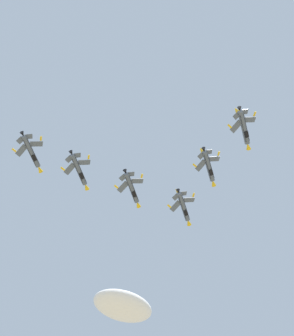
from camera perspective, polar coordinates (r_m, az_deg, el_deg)
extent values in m
ellipsoid|color=white|center=(363.02, -2.69, -15.00)|extent=(41.96, 26.08, 13.49)
cylinder|color=#4C5666|center=(181.23, 4.05, -4.29)|extent=(9.32, 10.03, 1.70)
cube|color=#232833|center=(180.86, 4.10, -4.36)|extent=(7.88, 8.47, 0.85)
cone|color=yellow|center=(185.52, 4.61, -5.99)|extent=(2.77, 2.83, 1.56)
cone|color=black|center=(177.35, 3.50, -2.61)|extent=(2.08, 2.10, 1.36)
ellipsoid|color=#192333|center=(183.29, 4.18, -4.83)|extent=(3.19, 3.31, 1.40)
cube|color=black|center=(181.87, 4.32, -4.94)|extent=(2.45, 2.51, 1.15)
cube|color=#4C5666|center=(179.74, 3.18, -4.23)|extent=(3.15, 4.44, 1.57)
cube|color=yellow|center=(178.78, 2.48, -4.23)|extent=(1.71, 1.11, 0.41)
cube|color=#4C5666|center=(180.62, 4.66, -3.54)|extent=(4.38, 2.83, 1.57)
cube|color=yellow|center=(180.37, 5.17, -2.98)|extent=(0.98, 1.70, 0.41)
cube|color=#4C5666|center=(178.03, 3.20, -3.23)|extent=(2.46, 2.66, 0.87)
cube|color=#4C5666|center=(178.55, 4.07, -2.83)|extent=(2.59, 2.33, 0.87)
cube|color=yellow|center=(179.92, 3.45, -2.84)|extent=(2.52, 2.63, 2.52)
cylinder|color=#4C5666|center=(175.87, -1.72, -2.21)|extent=(9.32, 10.03, 1.70)
cube|color=#232833|center=(175.48, -1.68, -2.28)|extent=(7.88, 8.47, 0.79)
cone|color=yellow|center=(179.77, -1.03, -4.01)|extent=(2.77, 2.83, 1.56)
cone|color=black|center=(172.38, -2.40, -0.43)|extent=(2.08, 2.10, 1.36)
ellipsoid|color=#192333|center=(177.82, -1.51, -2.78)|extent=(3.16, 3.29, 1.37)
cube|color=black|center=(176.35, -1.44, -2.89)|extent=(2.44, 2.50, 1.12)
cube|color=#4C5666|center=(174.78, -2.67, -2.11)|extent=(3.17, 4.49, 1.39)
cube|color=yellow|center=(174.13, -3.42, -2.08)|extent=(1.71, 1.11, 0.39)
cube|color=#4C5666|center=(175.05, -1.10, -1.45)|extent=(4.42, 2.84, 1.39)
cube|color=yellow|center=(174.62, -0.57, -0.89)|extent=(0.98, 1.70, 0.39)
cube|color=#4C5666|center=(173.14, -2.70, -1.07)|extent=(2.47, 2.68, 0.78)
cube|color=#4C5666|center=(173.31, -1.77, -0.68)|extent=(2.61, 2.34, 0.78)
cube|color=yellow|center=(174.93, -2.34, -0.68)|extent=(2.44, 2.55, 2.55)
cylinder|color=#4C5666|center=(177.09, 6.82, 0.20)|extent=(9.32, 10.03, 1.70)
cube|color=#232833|center=(176.72, 6.89, 0.14)|extent=(7.87, 8.47, 0.92)
cone|color=yellow|center=(181.03, 7.33, -1.64)|extent=(2.77, 2.83, 1.56)
cone|color=black|center=(173.57, 6.31, 2.02)|extent=(2.08, 2.10, 1.36)
ellipsoid|color=#192333|center=(179.02, 6.91, -0.40)|extent=(3.21, 3.34, 1.44)
cube|color=black|center=(177.62, 7.09, -0.47)|extent=(2.47, 2.53, 1.20)
cube|color=#4C5666|center=(175.37, 5.97, 0.28)|extent=(3.13, 4.37, 1.79)
cube|color=yellow|center=(174.21, 5.29, 0.29)|extent=(1.71, 1.11, 0.44)
cube|color=#4C5666|center=(176.88, 7.43, 1.01)|extent=(4.30, 2.81, 1.79)
cube|color=yellow|center=(176.95, 7.93, 1.59)|extent=(0.98, 1.70, 0.44)
cube|color=#4C5666|center=(173.97, 6.01, 1.35)|extent=(2.44, 2.62, 0.99)
cube|color=#4C5666|center=(174.86, 6.87, 1.78)|extent=(2.55, 2.32, 0.99)
cube|color=yellow|center=(176.02, 6.19, 1.71)|extent=(2.62, 2.72, 2.48)
cylinder|color=#4C5666|center=(174.54, -7.56, -0.18)|extent=(9.32, 10.03, 1.70)
cube|color=#232833|center=(174.13, -7.53, -0.25)|extent=(7.88, 8.47, 0.89)
cone|color=yellow|center=(178.00, -6.75, -2.05)|extent=(2.77, 2.83, 1.56)
cone|color=black|center=(171.48, -8.36, 1.64)|extent=(2.08, 2.10, 1.36)
ellipsoid|color=#192333|center=(176.35, -7.30, -0.79)|extent=(3.20, 3.32, 1.42)
cube|color=black|center=(174.85, -7.25, -0.87)|extent=(2.46, 2.52, 1.18)
cube|color=#4C5666|center=(173.58, -8.54, -0.10)|extent=(3.14, 4.40, 1.68)
cube|color=yellow|center=(173.04, -9.30, -0.09)|extent=(1.71, 1.11, 0.42)
cube|color=#4C5666|center=(173.79, -6.97, 0.62)|extent=(4.34, 2.82, 1.68)
cube|color=yellow|center=(173.40, -6.47, 1.21)|extent=(0.98, 1.70, 0.42)
cube|color=#4C5666|center=(172.15, -8.62, 0.98)|extent=(2.45, 2.64, 0.93)
cube|color=#4C5666|center=(172.27, -7.70, 1.40)|extent=(2.57, 2.33, 0.93)
cube|color=yellow|center=(173.96, -8.25, 1.34)|extent=(2.57, 2.67, 2.50)
cylinder|color=#4C5666|center=(168.56, 10.66, 4.42)|extent=(9.32, 10.03, 1.70)
cube|color=#232833|center=(168.20, 10.74, 4.37)|extent=(7.87, 8.46, 0.94)
cone|color=yellow|center=(172.17, 11.11, 2.39)|extent=(2.77, 2.83, 1.56)
cone|color=black|center=(165.37, 10.21, 6.41)|extent=(2.08, 2.10, 1.36)
ellipsoid|color=#192333|center=(170.36, 10.71, 3.73)|extent=(3.22, 3.34, 1.44)
cube|color=black|center=(169.00, 10.94, 3.70)|extent=(2.47, 2.53, 1.20)
cube|color=#4C5666|center=(166.67, 9.81, 4.55)|extent=(3.12, 4.35, 1.83)
cube|color=yellow|center=(165.36, 9.13, 4.58)|extent=(1.71, 1.11, 0.44)
cube|color=#4C5666|center=(168.69, 11.30, 5.26)|extent=(4.29, 2.81, 1.83)
cube|color=yellow|center=(169.01, 11.82, 5.87)|extent=(0.98, 1.70, 0.44)
cube|color=#4C5666|center=(165.54, 9.88, 5.71)|extent=(2.44, 2.62, 1.01)
cube|color=#4C5666|center=(166.73, 10.76, 6.12)|extent=(2.55, 2.32, 1.01)
cube|color=yellow|center=(167.71, 10.02, 6.02)|extent=(2.64, 2.74, 2.47)
cylinder|color=#4C5666|center=(174.22, -12.70, 1.81)|extent=(9.32, 10.03, 1.70)
cube|color=#232833|center=(173.80, -12.68, 1.75)|extent=(7.88, 8.47, 0.87)
cone|color=yellow|center=(177.25, -11.80, -0.10)|extent=(2.77, 2.83, 1.56)
cone|color=black|center=(171.59, -13.59, 3.67)|extent=(2.08, 2.10, 1.36)
ellipsoid|color=#192333|center=(175.89, -12.40, 1.18)|extent=(3.20, 3.32, 1.41)
cube|color=black|center=(174.38, -12.39, 1.12)|extent=(2.46, 2.52, 1.17)
cube|color=#4C5666|center=(173.58, -13.71, 1.91)|extent=(3.15, 4.42, 1.64)
cube|color=yellow|center=(173.26, -14.49, 1.92)|extent=(1.71, 1.11, 0.42)
cube|color=#4C5666|center=(173.37, -12.14, 2.62)|extent=(4.35, 2.83, 1.64)
cube|color=yellow|center=(172.89, -11.65, 3.22)|extent=(0.98, 1.70, 0.42)
cube|color=#4C5666|center=(172.28, -13.83, 3.00)|extent=(2.45, 2.65, 0.91)
cube|color=#4C5666|center=(172.16, -12.91, 3.42)|extent=(2.58, 2.33, 0.91)
cube|color=yellow|center=(174.00, -13.41, 3.34)|extent=(2.55, 2.66, 2.51)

